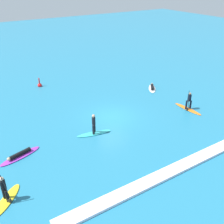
{
  "coord_description": "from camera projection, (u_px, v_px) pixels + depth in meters",
  "views": [
    {
      "loc": [
        -10.97,
        -17.51,
        11.45
      ],
      "look_at": [
        0.0,
        0.0,
        0.5
      ],
      "focal_mm": 41.93,
      "sensor_mm": 36.0,
      "label": 1
    }
  ],
  "objects": [
    {
      "name": "ground_plane",
      "position": [
        112.0,
        117.0,
        23.62
      ],
      "size": [
        120.0,
        120.0,
        0.0
      ],
      "primitive_type": "plane",
      "color": "teal",
      "rests_on": "ground"
    },
    {
      "name": "surfer_on_orange_board",
      "position": [
        188.0,
        105.0,
        24.71
      ],
      "size": [
        0.77,
        3.14,
        2.1
      ],
      "rotation": [
        0.0,
        0.0,
        4.76
      ],
      "color": "orange",
      "rests_on": "ground_plane"
    },
    {
      "name": "surfer_on_purple_board",
      "position": [
        20.0,
        155.0,
        18.43
      ],
      "size": [
        3.14,
        1.51,
        0.39
      ],
      "rotation": [
        0.0,
        0.0,
        3.42
      ],
      "color": "purple",
      "rests_on": "ground_plane"
    },
    {
      "name": "surfer_on_white_board",
      "position": [
        152.0,
        88.0,
        29.34
      ],
      "size": [
        2.08,
        2.42,
        0.4
      ],
      "rotation": [
        0.0,
        0.0,
        0.93
      ],
      "color": "white",
      "rests_on": "ground_plane"
    },
    {
      "name": "surfer_on_yellow_board",
      "position": [
        6.0,
        195.0,
        14.69
      ],
      "size": [
        2.25,
        2.37,
        2.06
      ],
      "rotation": [
        0.0,
        0.0,
        3.97
      ],
      "color": "yellow",
      "rests_on": "ground_plane"
    },
    {
      "name": "surfer_on_teal_board",
      "position": [
        94.0,
        129.0,
        20.91
      ],
      "size": [
        2.9,
        1.15,
        1.78
      ],
      "rotation": [
        0.0,
        0.0,
        2.94
      ],
      "color": "#33C6CC",
      "rests_on": "ground_plane"
    },
    {
      "name": "marker_buoy",
      "position": [
        40.0,
        85.0,
        29.94
      ],
      "size": [
        0.48,
        0.48,
        1.1
      ],
      "color": "red",
      "rests_on": "ground_plane"
    },
    {
      "name": "wave_crest",
      "position": [
        179.0,
        167.0,
        17.32
      ],
      "size": [
        17.53,
        0.9,
        0.18
      ],
      "primitive_type": "cube",
      "color": "white",
      "rests_on": "ground_plane"
    }
  ]
}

